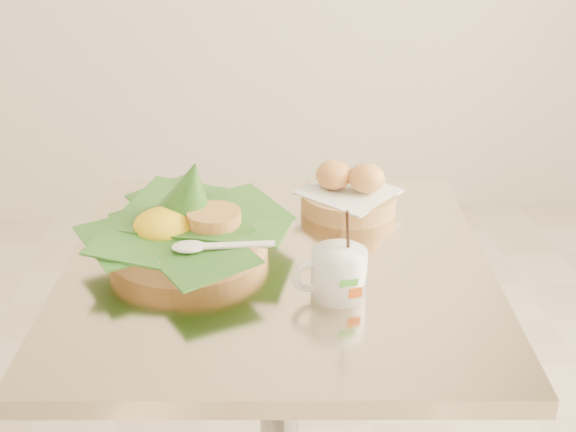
{
  "coord_description": "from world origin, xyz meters",
  "views": [
    {
      "loc": [
        0.13,
        -1.03,
        1.34
      ],
      "look_at": [
        0.2,
        0.05,
        0.82
      ],
      "focal_mm": 45.0,
      "sensor_mm": 36.0,
      "label": 1
    }
  ],
  "objects": [
    {
      "name": "cafe_table",
      "position": [
        0.18,
        0.02,
        0.53
      ],
      "size": [
        0.75,
        0.75,
        0.75
      ],
      "rotation": [
        0.0,
        0.0,
        -0.07
      ],
      "color": "gray",
      "rests_on": "floor"
    },
    {
      "name": "coffee_mug",
      "position": [
        0.27,
        -0.09,
        0.79
      ],
      "size": [
        0.12,
        0.09,
        0.15
      ],
      "rotation": [
        0.0,
        0.0,
        0.2
      ],
      "color": "white",
      "rests_on": "cafe_table"
    },
    {
      "name": "bread_basket",
      "position": [
        0.33,
        0.22,
        0.78
      ],
      "size": [
        0.22,
        0.22,
        0.09
      ],
      "rotation": [
        0.0,
        0.0,
        0.04
      ],
      "color": "tan",
      "rests_on": "cafe_table"
    },
    {
      "name": "rice_basket",
      "position": [
        0.03,
        0.08,
        0.8
      ],
      "size": [
        0.34,
        0.34,
        0.17
      ],
      "rotation": [
        0.0,
        0.0,
        0.32
      ],
      "color": "tan",
      "rests_on": "cafe_table"
    }
  ]
}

